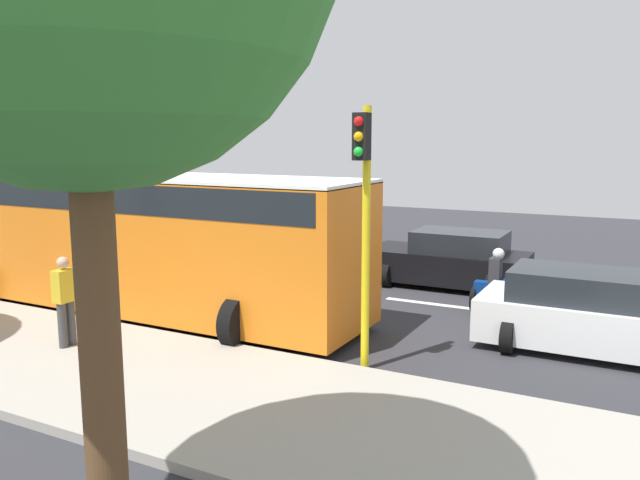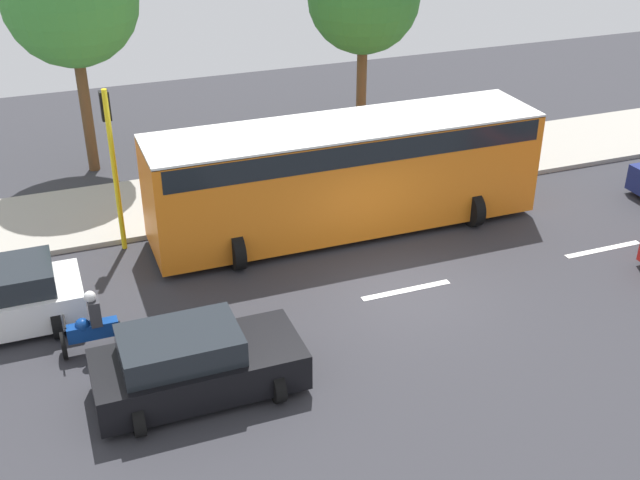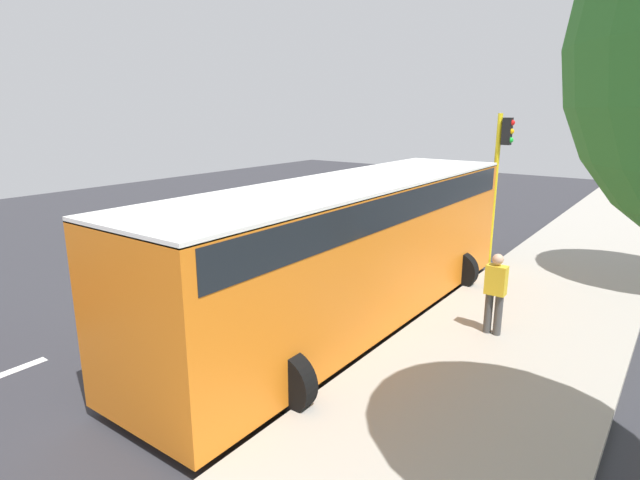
% 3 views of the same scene
% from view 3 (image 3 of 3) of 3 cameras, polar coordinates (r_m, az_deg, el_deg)
% --- Properties ---
extents(ground_plane, '(40.00, 60.00, 0.10)m').
position_cam_3_polar(ground_plane, '(13.78, -10.04, -5.64)').
color(ground_plane, '#2D2D33').
extents(sidewalk, '(4.00, 60.00, 0.15)m').
position_cam_3_polar(sidewalk, '(10.26, 18.99, -12.72)').
color(sidewalk, '#9E998E').
rests_on(sidewalk, ground).
extents(lane_stripe_mid, '(0.20, 2.40, 0.01)m').
position_cam_3_polar(lane_stripe_mid, '(13.76, -10.05, -5.42)').
color(lane_stripe_mid, white).
rests_on(lane_stripe_mid, ground).
extents(lane_stripe_south, '(0.20, 2.40, 0.01)m').
position_cam_3_polar(lane_stripe_south, '(18.21, 3.64, -0.32)').
color(lane_stripe_south, white).
rests_on(lane_stripe_south, ground).
extents(lane_stripe_far_south, '(0.20, 2.40, 0.01)m').
position_cam_3_polar(lane_stripe_far_south, '(23.37, 11.63, 2.68)').
color(lane_stripe_far_south, white).
rests_on(lane_stripe_far_south, ground).
extents(car_black, '(2.30, 4.22, 1.52)m').
position_cam_3_polar(car_black, '(19.03, -1.84, 2.52)').
color(car_black, black).
rests_on(car_black, ground).
extents(car_white, '(2.34, 4.07, 1.52)m').
position_cam_3_polar(car_white, '(20.31, 13.64, 2.87)').
color(car_white, white).
rests_on(car_white, ground).
extents(city_bus, '(3.20, 11.00, 3.16)m').
position_cam_3_polar(city_bus, '(11.03, 3.52, -0.17)').
color(city_bus, orange).
rests_on(city_bus, ground).
extents(motorcycle, '(0.60, 1.30, 1.53)m').
position_cam_3_polar(motorcycle, '(19.31, 6.63, 2.39)').
color(motorcycle, black).
rests_on(motorcycle, ground).
extents(pedestrian_near_signal, '(0.40, 0.24, 1.69)m').
position_cam_3_polar(pedestrian_near_signal, '(10.92, 18.91, -5.43)').
color(pedestrian_near_signal, '#3F3F3F').
rests_on(pedestrian_near_signal, sidewalk).
extents(traffic_light_corner, '(0.49, 0.24, 4.50)m').
position_cam_3_polar(traffic_light_corner, '(15.91, 19.33, 7.49)').
color(traffic_light_corner, yellow).
rests_on(traffic_light_corner, ground).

